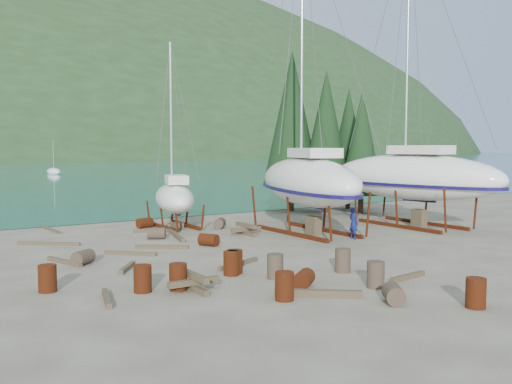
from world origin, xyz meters
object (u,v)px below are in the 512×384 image
large_sailboat_far (413,176)px  small_sailboat_shore (174,198)px  worker (354,223)px  large_sailboat_near (308,181)px

large_sailboat_far → small_sailboat_shore: 13.87m
large_sailboat_far → worker: bearing=-174.0°
large_sailboat_far → small_sailboat_shore: (-11.95, 6.93, -1.18)m
large_sailboat_near → small_sailboat_shore: 7.80m
large_sailboat_near → worker: 3.51m
worker → small_sailboat_shore: bearing=34.9°
large_sailboat_far → large_sailboat_near: bearing=161.6°
worker → large_sailboat_far: bearing=-74.6°
large_sailboat_far → small_sailboat_shore: large_sailboat_far is taller
large_sailboat_near → large_sailboat_far: 6.94m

